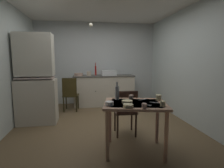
% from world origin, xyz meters
% --- Properties ---
extents(ground_plane, '(5.04, 5.04, 0.00)m').
position_xyz_m(ground_plane, '(0.00, 0.00, 0.00)').
color(ground_plane, brown).
extents(wall_back, '(3.86, 0.10, 2.57)m').
position_xyz_m(wall_back, '(0.00, 2.07, 1.28)').
color(wall_back, silver).
rests_on(wall_back, ground).
extents(wall_left, '(0.10, 4.14, 2.57)m').
position_xyz_m(wall_left, '(-1.93, 0.00, 1.28)').
color(wall_left, silver).
rests_on(wall_left, ground).
extents(wall_right, '(0.10, 4.14, 2.57)m').
position_xyz_m(wall_right, '(1.93, 0.00, 1.28)').
color(wall_right, silver).
rests_on(wall_right, ground).
extents(hutch_cabinet, '(0.83, 0.46, 1.97)m').
position_xyz_m(hutch_cabinet, '(-1.44, 0.32, 0.92)').
color(hutch_cabinet, beige).
rests_on(hutch_cabinet, ground).
extents(counter_cabinet, '(1.85, 0.64, 0.93)m').
position_xyz_m(counter_cabinet, '(0.19, 1.70, 0.47)').
color(counter_cabinet, beige).
rests_on(counter_cabinet, ground).
extents(sink_basin, '(0.44, 0.34, 0.15)m').
position_xyz_m(sink_basin, '(0.36, 1.70, 1.01)').
color(sink_basin, silver).
rests_on(sink_basin, counter_cabinet).
extents(hand_pump, '(0.05, 0.27, 0.39)m').
position_xyz_m(hand_pump, '(-0.05, 1.75, 1.10)').
color(hand_pump, '#B21E19').
rests_on(hand_pump, counter_cabinet).
extents(mixing_bowl_counter, '(0.25, 0.25, 0.08)m').
position_xyz_m(mixing_bowl_counter, '(-0.56, 1.65, 0.97)').
color(mixing_bowl_counter, tan).
rests_on(mixing_bowl_counter, counter_cabinet).
extents(stoneware_crock, '(0.13, 0.13, 0.12)m').
position_xyz_m(stoneware_crock, '(-0.25, 1.69, 0.99)').
color(stoneware_crock, beige).
rests_on(stoneware_crock, counter_cabinet).
extents(dining_table, '(1.05, 0.88, 0.77)m').
position_xyz_m(dining_table, '(0.36, -1.22, 0.65)').
color(dining_table, tan).
rests_on(dining_table, ground).
extents(chair_far_side, '(0.41, 0.41, 0.87)m').
position_xyz_m(chair_far_side, '(0.36, -0.63, 0.47)').
color(chair_far_side, '#3A291E').
rests_on(chair_far_side, ground).
extents(chair_by_counter, '(0.44, 0.44, 0.93)m').
position_xyz_m(chair_by_counter, '(-0.78, 1.14, 0.49)').
color(chair_by_counter, '#373017').
rests_on(chair_by_counter, ground).
extents(serving_bowl_wide, '(0.16, 0.16, 0.04)m').
position_xyz_m(serving_bowl_wide, '(0.23, -1.23, 0.79)').
color(serving_bowl_wide, beige).
rests_on(serving_bowl_wide, dining_table).
extents(soup_bowl_small, '(0.12, 0.12, 0.06)m').
position_xyz_m(soup_bowl_small, '(-0.05, -1.31, 0.80)').
color(soup_bowl_small, white).
rests_on(soup_bowl_small, dining_table).
extents(sauce_dish, '(0.14, 0.14, 0.04)m').
position_xyz_m(sauce_dish, '(0.19, -1.45, 0.79)').
color(sauce_dish, beige).
rests_on(sauce_dish, dining_table).
extents(mug_dark, '(0.09, 0.09, 0.09)m').
position_xyz_m(mug_dark, '(0.78, -1.11, 0.81)').
color(mug_dark, beige).
rests_on(mug_dark, dining_table).
extents(mug_tall, '(0.07, 0.07, 0.07)m').
position_xyz_m(mug_tall, '(0.39, -1.53, 0.80)').
color(mug_tall, tan).
rests_on(mug_tall, dining_table).
extents(teacup_cream, '(0.08, 0.08, 0.07)m').
position_xyz_m(teacup_cream, '(0.37, -0.95, 0.80)').
color(teacup_cream, tan).
rests_on(teacup_cream, dining_table).
extents(teacup_mint, '(0.07, 0.07, 0.07)m').
position_xyz_m(teacup_mint, '(0.68, -1.48, 0.81)').
color(teacup_mint, beige).
rests_on(teacup_mint, dining_table).
extents(glass_bottle, '(0.07, 0.07, 0.29)m').
position_xyz_m(glass_bottle, '(0.13, -0.96, 0.89)').
color(glass_bottle, '#B7BCC1').
rests_on(glass_bottle, dining_table).
extents(table_knife, '(0.19, 0.11, 0.00)m').
position_xyz_m(table_knife, '(0.54, -1.03, 0.77)').
color(table_knife, silver).
rests_on(table_knife, dining_table).
extents(teaspoon_near_bowl, '(0.12, 0.12, 0.00)m').
position_xyz_m(teaspoon_near_bowl, '(0.48, -1.38, 0.77)').
color(teaspoon_near_bowl, beige).
rests_on(teaspoon_near_bowl, dining_table).
extents(teaspoon_by_cup, '(0.13, 0.08, 0.00)m').
position_xyz_m(teaspoon_by_cup, '(0.65, -1.26, 0.77)').
color(teaspoon_by_cup, beige).
rests_on(teaspoon_by_cup, dining_table).
extents(pendant_bulb, '(0.08, 0.08, 0.08)m').
position_xyz_m(pendant_bulb, '(-0.23, 0.19, 2.14)').
color(pendant_bulb, '#F9EFCC').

